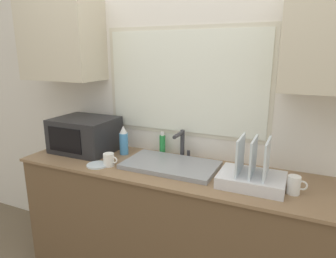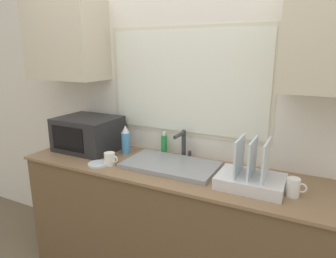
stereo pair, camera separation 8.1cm
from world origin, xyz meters
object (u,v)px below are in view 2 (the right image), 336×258
faucet (183,142)px  soap_bottle (164,144)px  mug_near_sink (110,159)px  microwave (88,134)px  spray_bottle (126,140)px  dish_rack (251,177)px

faucet → soap_bottle: size_ratio=1.19×
mug_near_sink → faucet: bearing=41.1°
microwave → soap_bottle: bearing=16.1°
spray_bottle → soap_bottle: spray_bottle is taller
soap_bottle → mug_near_sink: size_ratio=1.65×
microwave → spray_bottle: 0.33m
dish_rack → mug_near_sink: 0.96m
dish_rack → mug_near_sink: (-0.95, -0.09, -0.02)m
faucet → microwave: 0.78m
microwave → dish_rack: dish_rack is taller
soap_bottle → microwave: bearing=-163.9°
dish_rack → soap_bottle: size_ratio=2.14×
faucet → dish_rack: (0.55, -0.26, -0.06)m
spray_bottle → soap_bottle: bearing=23.4°
microwave → spray_bottle: size_ratio=2.08×
faucet → dish_rack: dish_rack is taller
faucet → mug_near_sink: (-0.40, -0.35, -0.08)m
spray_bottle → soap_bottle: (0.27, 0.12, -0.03)m
faucet → soap_bottle: faucet is taller
faucet → microwave: microwave is taller
spray_bottle → soap_bottle: size_ratio=1.26×
microwave → mug_near_sink: 0.43m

